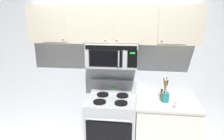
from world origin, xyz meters
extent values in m
cube|color=silver|center=(0.00, 0.79, 1.35)|extent=(5.20, 0.10, 2.70)
cube|color=#B7BABF|center=(0.00, 0.42, 0.45)|extent=(0.76, 0.64, 0.90)
cube|color=black|center=(0.00, 0.09, 0.44)|extent=(0.67, 0.01, 0.52)
cylinder|color=#B7BABF|center=(0.00, 0.06, 0.74)|extent=(0.61, 0.03, 0.03)
cube|color=#B7BABF|center=(0.00, 0.70, 1.01)|extent=(0.76, 0.07, 0.22)
cube|color=#19D83F|center=(0.00, 0.67, 1.01)|extent=(0.10, 0.00, 0.04)
cylinder|color=black|center=(-0.16, 0.28, 0.91)|extent=(0.19, 0.19, 0.02)
cylinder|color=black|center=(0.16, 0.28, 0.91)|extent=(0.19, 0.19, 0.02)
cylinder|color=black|center=(-0.16, 0.56, 0.91)|extent=(0.19, 0.19, 0.02)
cylinder|color=black|center=(0.16, 0.56, 0.91)|extent=(0.19, 0.19, 0.02)
cube|color=#B7BABF|center=(0.00, 0.54, 1.57)|extent=(0.76, 0.39, 0.35)
cube|color=black|center=(0.00, 0.35, 1.72)|extent=(0.73, 0.01, 0.06)
cube|color=black|center=(-0.07, 0.35, 1.56)|extent=(0.49, 0.01, 0.25)
cube|color=black|center=(-0.08, 0.34, 1.56)|extent=(0.44, 0.01, 0.22)
cube|color=black|center=(0.30, 0.35, 1.56)|extent=(0.14, 0.01, 0.25)
cube|color=#19D83F|center=(0.30, 0.34, 1.65)|extent=(0.07, 0.00, 0.03)
cylinder|color=#B7BABF|center=(0.11, 0.32, 1.56)|extent=(0.02, 0.02, 0.23)
cube|color=beige|center=(0.00, 0.57, 2.02)|extent=(2.50, 0.33, 0.55)
cube|color=beige|center=(-0.83, 0.40, 2.02)|extent=(0.38, 0.01, 0.51)
sphere|color=#B7BABF|center=(-0.70, 0.39, 1.82)|extent=(0.03, 0.03, 0.03)
cube|color=beige|center=(-0.21, 0.40, 2.02)|extent=(0.38, 0.01, 0.51)
sphere|color=#B7BABF|center=(-0.08, 0.39, 1.82)|extent=(0.03, 0.03, 0.03)
cube|color=beige|center=(0.21, 0.40, 2.02)|extent=(0.38, 0.01, 0.51)
sphere|color=#B7BABF|center=(0.08, 0.39, 1.82)|extent=(0.03, 0.03, 0.03)
cube|color=beige|center=(0.83, 0.40, 2.02)|extent=(0.38, 0.01, 0.51)
sphere|color=#B7BABF|center=(0.70, 0.39, 1.82)|extent=(0.03, 0.03, 0.03)
cube|color=white|center=(0.84, 0.43, 0.43)|extent=(0.90, 0.62, 0.86)
cube|color=beige|center=(0.84, 0.43, 0.88)|extent=(0.93, 0.65, 0.03)
cylinder|color=teal|center=(0.81, 0.44, 0.97)|extent=(0.12, 0.12, 0.14)
cylinder|color=black|center=(0.81, 0.45, 1.10)|extent=(0.06, 0.02, 0.26)
cylinder|color=olive|center=(0.80, 0.46, 1.12)|extent=(0.07, 0.02, 0.29)
cylinder|color=tan|center=(0.81, 0.44, 1.13)|extent=(0.04, 0.08, 0.31)
cylinder|color=#A87A47|center=(0.81, 0.44, 1.10)|extent=(0.03, 0.05, 0.25)
cylinder|color=teal|center=(0.81, 0.47, 1.10)|extent=(0.05, 0.02, 0.25)
cylinder|color=red|center=(0.81, 0.44, 1.10)|extent=(0.05, 0.02, 0.26)
cylinder|color=white|center=(0.93, 0.22, 0.95)|extent=(0.04, 0.04, 0.09)
cylinder|color=#B7BABF|center=(0.93, 0.22, 1.00)|extent=(0.04, 0.04, 0.02)
cylinder|color=#C64C19|center=(0.78, 0.64, 0.95)|extent=(0.04, 0.04, 0.10)
cylinder|color=black|center=(0.78, 0.64, 1.01)|extent=(0.04, 0.04, 0.02)
camera|label=1|loc=(0.36, -2.42, 2.16)|focal=32.26mm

